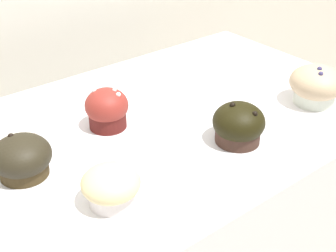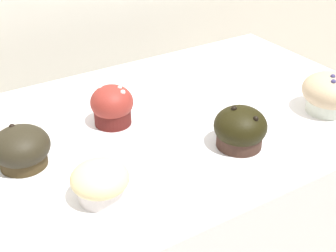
# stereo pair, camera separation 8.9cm
# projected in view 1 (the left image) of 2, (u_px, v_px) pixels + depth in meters

# --- Properties ---
(wall_back) EXTENTS (3.20, 0.10, 1.80)m
(wall_back) POSITION_uv_depth(u_px,v_px,m) (45.00, 48.00, 1.43)
(wall_back) COLOR beige
(wall_back) RESTS_ON ground
(muffin_front_center) EXTENTS (0.11, 0.11, 0.08)m
(muffin_front_center) POSITION_uv_depth(u_px,v_px,m) (23.00, 159.00, 0.82)
(muffin_front_center) COLOR #3B2E18
(muffin_front_center) RESTS_ON display_counter
(muffin_back_left) EXTENTS (0.10, 0.10, 0.07)m
(muffin_back_left) POSITION_uv_depth(u_px,v_px,m) (111.00, 186.00, 0.76)
(muffin_back_left) COLOR white
(muffin_back_left) RESTS_ON display_counter
(muffin_back_right) EXTENTS (0.10, 0.10, 0.09)m
(muffin_back_right) POSITION_uv_depth(u_px,v_px,m) (238.00, 125.00, 0.92)
(muffin_back_right) COLOR #3A251C
(muffin_back_right) RESTS_ON display_counter
(muffin_front_left) EXTENTS (0.12, 0.12, 0.09)m
(muffin_front_left) POSITION_uv_depth(u_px,v_px,m) (316.00, 85.00, 1.06)
(muffin_front_left) COLOR silver
(muffin_front_left) RESTS_ON display_counter
(muffin_front_right) EXTENTS (0.09, 0.09, 0.09)m
(muffin_front_right) POSITION_uv_depth(u_px,v_px,m) (107.00, 109.00, 0.97)
(muffin_front_right) COLOR #511815
(muffin_front_right) RESTS_ON display_counter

